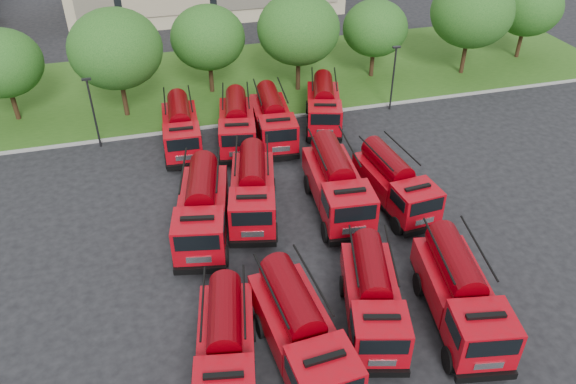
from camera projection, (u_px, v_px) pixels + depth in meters
name	position (u px, v px, depth m)	size (l,w,h in m)	color
ground	(309.00, 286.00, 28.03)	(140.00, 140.00, 0.00)	black
lawn	(220.00, 81.00, 48.58)	(70.00, 16.00, 0.12)	#234B14
curb	(239.00, 123.00, 42.16)	(70.00, 0.30, 0.14)	gray
tree_1	(2.00, 63.00, 40.14)	(5.71, 5.71, 6.98)	#382314
tree_2	(116.00, 49.00, 40.24)	(6.72, 6.72, 8.22)	#382314
tree_3	(208.00, 38.00, 44.14)	(5.88, 5.88, 7.19)	#382314
tree_4	(299.00, 29.00, 44.18)	(6.55, 6.55, 8.01)	#382314
tree_5	(375.00, 28.00, 47.00)	(5.46, 5.46, 6.68)	#382314
tree_6	(472.00, 12.00, 46.91)	(6.89, 6.89, 8.42)	#382314
tree_7	(528.00, 7.00, 50.41)	(6.05, 6.05, 7.39)	#382314
lamp_post_0	(93.00, 109.00, 37.81)	(0.60, 0.25, 5.11)	black
lamp_post_1	(393.00, 75.00, 42.62)	(0.60, 0.25, 5.11)	black
fire_truck_0	(226.00, 347.00, 22.96)	(3.52, 7.05, 3.07)	black
fire_truck_1	(301.00, 332.00, 23.41)	(3.15, 7.58, 3.37)	black
fire_truck_2	(373.00, 297.00, 25.28)	(4.04, 7.18, 3.10)	black
fire_truck_3	(460.00, 294.00, 25.25)	(3.82, 7.70, 3.35)	black
fire_truck_4	(202.00, 208.00, 30.51)	(4.02, 7.89, 3.43)	black
fire_truck_5	(253.00, 190.00, 32.12)	(4.00, 7.55, 3.27)	black
fire_truck_6	(337.00, 184.00, 32.39)	(3.36, 7.88, 3.49)	black
fire_truck_7	(395.00, 183.00, 32.84)	(2.99, 7.04, 3.12)	black
fire_truck_8	(181.00, 128.00, 38.39)	(2.85, 7.03, 3.14)	black
fire_truck_9	(237.00, 124.00, 38.84)	(3.58, 7.27, 3.17)	black
fire_truck_10	(273.00, 119.00, 39.32)	(3.12, 7.30, 3.23)	black
fire_truck_11	(324.00, 105.00, 41.28)	(4.22, 7.24, 3.12)	black
firefighter_0	(475.00, 367.00, 24.01)	(0.69, 0.51, 1.90)	#AB130D
firefighter_2	(439.00, 312.00, 26.59)	(0.92, 0.52, 1.57)	#AB130D
firefighter_3	(438.00, 294.00, 27.58)	(1.21, 0.62, 1.87)	black
firefighter_4	(212.00, 322.00, 26.10)	(0.93, 0.61, 1.90)	black
firefighter_5	(411.00, 211.00, 33.22)	(1.50, 0.65, 1.62)	#AB130D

